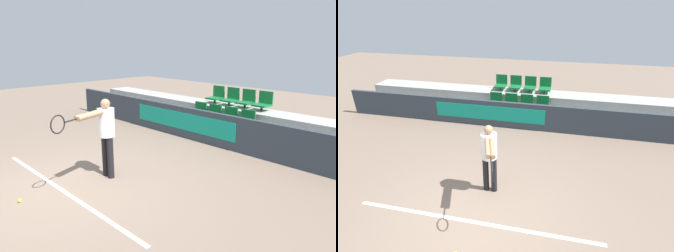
% 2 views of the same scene
% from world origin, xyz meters
% --- Properties ---
extents(ground_plane, '(30.00, 30.00, 0.00)m').
position_xyz_m(ground_plane, '(0.00, 0.00, 0.00)').
color(ground_plane, '#7A6656').
extents(court_baseline, '(4.98, 0.08, 0.01)m').
position_xyz_m(court_baseline, '(0.00, -0.03, 0.00)').
color(court_baseline, white).
rests_on(court_baseline, ground).
extents(barrier_wall, '(12.23, 0.14, 0.90)m').
position_xyz_m(barrier_wall, '(-0.02, 4.22, 0.45)').
color(barrier_wall, '#2D3842').
rests_on(barrier_wall, ground).
extents(bleacher_tier_front, '(11.83, 0.87, 0.41)m').
position_xyz_m(bleacher_tier_front, '(0.00, 4.73, 0.21)').
color(bleacher_tier_front, '#9E9E99').
rests_on(bleacher_tier_front, ground).
extents(bleacher_tier_middle, '(11.83, 0.87, 0.83)m').
position_xyz_m(bleacher_tier_middle, '(0.00, 5.60, 0.41)').
color(bleacher_tier_middle, '#9E9E99').
rests_on(bleacher_tier_middle, ground).
extents(stadium_chair_0, '(0.43, 0.45, 0.54)m').
position_xyz_m(stadium_chair_0, '(-0.83, 4.85, 0.64)').
color(stadium_chair_0, '#333333').
rests_on(stadium_chair_0, bleacher_tier_front).
extents(stadium_chair_1, '(0.43, 0.45, 0.54)m').
position_xyz_m(stadium_chair_1, '(-0.28, 4.85, 0.64)').
color(stadium_chair_1, '#333333').
rests_on(stadium_chair_1, bleacher_tier_front).
extents(stadium_chair_2, '(0.43, 0.45, 0.54)m').
position_xyz_m(stadium_chair_2, '(0.28, 4.85, 0.64)').
color(stadium_chair_2, '#333333').
rests_on(stadium_chair_2, bleacher_tier_front).
extents(stadium_chair_3, '(0.43, 0.45, 0.54)m').
position_xyz_m(stadium_chair_3, '(0.83, 4.85, 0.64)').
color(stadium_chair_3, '#333333').
rests_on(stadium_chair_3, bleacher_tier_front).
extents(stadium_chair_4, '(0.43, 0.45, 0.54)m').
position_xyz_m(stadium_chair_4, '(-0.83, 5.72, 1.06)').
color(stadium_chair_4, '#333333').
rests_on(stadium_chair_4, bleacher_tier_middle).
extents(stadium_chair_5, '(0.43, 0.45, 0.54)m').
position_xyz_m(stadium_chair_5, '(-0.28, 5.72, 1.06)').
color(stadium_chair_5, '#333333').
rests_on(stadium_chair_5, bleacher_tier_middle).
extents(stadium_chair_6, '(0.43, 0.45, 0.54)m').
position_xyz_m(stadium_chair_6, '(0.28, 5.72, 1.06)').
color(stadium_chair_6, '#333333').
rests_on(stadium_chair_6, bleacher_tier_middle).
extents(stadium_chair_7, '(0.43, 0.45, 0.54)m').
position_xyz_m(stadium_chair_7, '(0.83, 5.72, 1.06)').
color(stadium_chair_7, '#333333').
rests_on(stadium_chair_7, bleacher_tier_middle).
extents(tennis_player, '(0.64, 1.53, 1.63)m').
position_xyz_m(tennis_player, '(0.08, 0.91, 1.02)').
color(tennis_player, black).
rests_on(tennis_player, ground).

